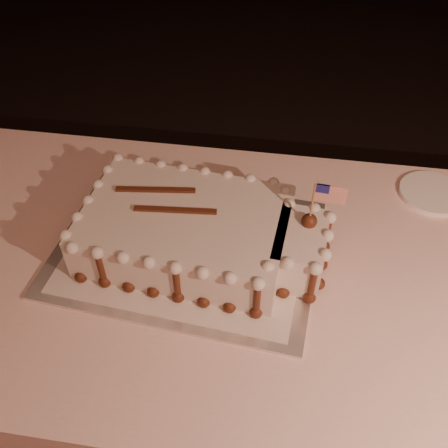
# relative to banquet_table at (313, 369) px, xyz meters

# --- Properties ---
(banquet_table) EXTENTS (2.40, 0.80, 0.75)m
(banquet_table) POSITION_rel_banquet_table_xyz_m (0.00, 0.00, 0.00)
(banquet_table) COLOR #FED1C5
(banquet_table) RESTS_ON ground
(cake_board) EXTENTS (0.59, 0.46, 0.01)m
(cake_board) POSITION_rel_banquet_table_xyz_m (-0.32, 0.03, 0.38)
(cake_board) COLOR silver
(cake_board) RESTS_ON banquet_table
(doily) EXTENTS (0.52, 0.42, 0.00)m
(doily) POSITION_rel_banquet_table_xyz_m (-0.32, 0.03, 0.38)
(doily) COLOR silver
(doily) RESTS_ON cake_board
(sheet_cake) EXTENTS (0.54, 0.33, 0.21)m
(sheet_cake) POSITION_rel_banquet_table_xyz_m (-0.29, 0.03, 0.43)
(sheet_cake) COLOR silver
(sheet_cake) RESTS_ON doily
(side_plate) EXTENTS (0.16, 0.16, 0.01)m
(side_plate) POSITION_rel_banquet_table_xyz_m (0.23, 0.29, 0.38)
(side_plate) COLOR white
(side_plate) RESTS_ON banquet_table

